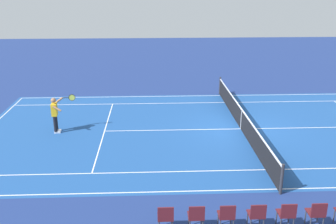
# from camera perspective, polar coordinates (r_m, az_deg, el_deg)

# --- Properties ---
(ground_plane) EXTENTS (60.00, 60.00, 0.00)m
(ground_plane) POSITION_cam_1_polar(r_m,az_deg,el_deg) (18.38, 10.79, -2.49)
(ground_plane) COLOR navy
(court_slab) EXTENTS (24.20, 11.40, 0.00)m
(court_slab) POSITION_cam_1_polar(r_m,az_deg,el_deg) (18.38, 10.79, -2.49)
(court_slab) COLOR #1E4C93
(court_slab) RESTS_ON ground_plane
(court_line_markings) EXTENTS (23.85, 11.05, 0.01)m
(court_line_markings) POSITION_cam_1_polar(r_m,az_deg,el_deg) (18.38, 10.79, -2.48)
(court_line_markings) COLOR white
(court_line_markings) RESTS_ON ground_plane
(tennis_net) EXTENTS (0.10, 11.70, 1.08)m
(tennis_net) POSITION_cam_1_polar(r_m,az_deg,el_deg) (18.21, 10.89, -1.05)
(tennis_net) COLOR #2D2D33
(tennis_net) RESTS_ON ground_plane
(tennis_player_near) EXTENTS (1.04, 0.78, 1.70)m
(tennis_player_near) POSITION_cam_1_polar(r_m,az_deg,el_deg) (18.11, -16.44, -0.15)
(tennis_player_near) COLOR black
(tennis_player_near) RESTS_ON ground_plane
(spectator_chair_2) EXTENTS (0.44, 0.44, 0.88)m
(spectator_chair_2) POSITION_cam_1_polar(r_m,az_deg,el_deg) (11.78, 21.29, -13.79)
(spectator_chair_2) COLOR #38383D
(spectator_chair_2) RESTS_ON ground_plane
(spectator_chair_3) EXTENTS (0.44, 0.44, 0.88)m
(spectator_chair_3) POSITION_cam_1_polar(r_m,az_deg,el_deg) (11.48, 17.30, -14.23)
(spectator_chair_3) COLOR #38383D
(spectator_chair_3) RESTS_ON ground_plane
(spectator_chair_4) EXTENTS (0.44, 0.44, 0.88)m
(spectator_chair_4) POSITION_cam_1_polar(r_m,az_deg,el_deg) (11.23, 13.11, -14.61)
(spectator_chair_4) COLOR #38383D
(spectator_chair_4) RESTS_ON ground_plane
(spectator_chair_5) EXTENTS (0.44, 0.44, 0.88)m
(spectator_chair_5) POSITION_cam_1_polar(r_m,az_deg,el_deg) (11.05, 8.73, -14.92)
(spectator_chair_5) COLOR #38383D
(spectator_chair_5) RESTS_ON ground_plane
(spectator_chair_6) EXTENTS (0.44, 0.44, 0.88)m
(spectator_chair_6) POSITION_cam_1_polar(r_m,az_deg,el_deg) (10.92, 4.23, -15.16)
(spectator_chair_6) COLOR #38383D
(spectator_chair_6) RESTS_ON ground_plane
(spectator_chair_7) EXTENTS (0.44, 0.44, 0.88)m
(spectator_chair_7) POSITION_cam_1_polar(r_m,az_deg,el_deg) (10.86, -0.37, -15.31)
(spectator_chair_7) COLOR #38383D
(spectator_chair_7) RESTS_ON ground_plane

